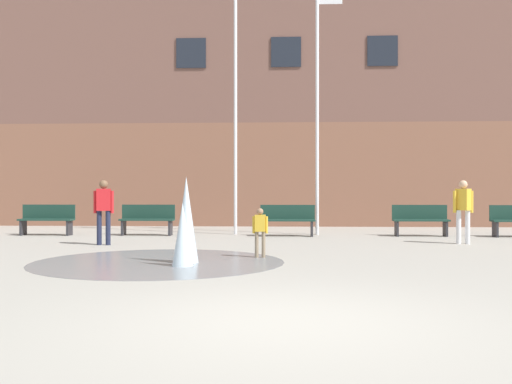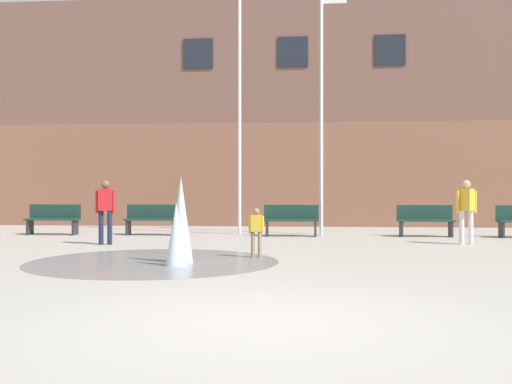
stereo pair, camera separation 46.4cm
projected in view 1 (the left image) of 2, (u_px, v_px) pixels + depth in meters
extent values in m
plane|color=#9E998E|center=(286.00, 321.00, 6.19)|extent=(100.00, 100.00, 0.00)
cube|color=brown|center=(286.00, 176.00, 24.92)|extent=(36.00, 6.00, 3.83)
cube|color=brown|center=(286.00, 74.00, 24.90)|extent=(36.00, 6.00, 4.68)
cube|color=#1E232D|center=(191.00, 53.00, 22.06)|extent=(1.10, 0.06, 1.10)
cube|color=#1E232D|center=(286.00, 52.00, 21.88)|extent=(1.10, 0.06, 1.10)
cube|color=#1E232D|center=(382.00, 51.00, 21.70)|extent=(1.10, 0.06, 1.10)
cylinder|color=gray|center=(159.00, 262.00, 11.19)|extent=(4.71, 4.71, 0.01)
cone|color=silver|center=(183.00, 234.00, 10.58)|extent=(0.38, 0.38, 1.13)
cone|color=silver|center=(186.00, 220.00, 11.07)|extent=(0.46, 0.46, 1.60)
cube|color=#28282D|center=(23.00, 228.00, 17.77)|extent=(0.06, 0.40, 0.44)
cube|color=#28282D|center=(69.00, 228.00, 17.70)|extent=(0.06, 0.40, 0.44)
cube|color=#19382D|center=(46.00, 220.00, 17.73)|extent=(1.60, 0.44, 0.05)
cube|color=#19382D|center=(49.00, 212.00, 17.93)|extent=(1.60, 0.04, 0.42)
cube|color=#28282D|center=(124.00, 228.00, 17.72)|extent=(0.06, 0.40, 0.44)
cube|color=#28282D|center=(170.00, 228.00, 17.65)|extent=(0.06, 0.40, 0.44)
cube|color=#19382D|center=(147.00, 220.00, 17.69)|extent=(1.60, 0.44, 0.05)
cube|color=#19382D|center=(148.00, 212.00, 17.89)|extent=(1.60, 0.04, 0.42)
cube|color=#28282D|center=(264.00, 229.00, 17.42)|extent=(0.06, 0.40, 0.44)
cube|color=#28282D|center=(312.00, 229.00, 17.34)|extent=(0.06, 0.40, 0.44)
cube|color=#19382D|center=(288.00, 220.00, 17.38)|extent=(1.60, 0.44, 0.05)
cube|color=#19382D|center=(288.00, 212.00, 17.58)|extent=(1.60, 0.04, 0.42)
cube|color=#28282D|center=(397.00, 229.00, 17.40)|extent=(0.06, 0.40, 0.44)
cube|color=#28282D|center=(445.00, 229.00, 17.33)|extent=(0.06, 0.40, 0.44)
cube|color=#19382D|center=(421.00, 220.00, 17.37)|extent=(1.60, 0.44, 0.05)
cube|color=#19382D|center=(419.00, 212.00, 17.56)|extent=(1.60, 0.04, 0.42)
cube|color=#28282D|center=(495.00, 229.00, 17.09)|extent=(0.06, 0.40, 0.44)
cylinder|color=silver|center=(459.00, 227.00, 14.95)|extent=(0.12, 0.12, 0.84)
cylinder|color=silver|center=(468.00, 227.00, 14.94)|extent=(0.12, 0.12, 0.84)
cube|color=gold|center=(463.00, 199.00, 14.94)|extent=(0.37, 0.39, 0.54)
sphere|color=tan|center=(463.00, 184.00, 14.94)|extent=(0.21, 0.21, 0.21)
cylinder|color=gold|center=(455.00, 202.00, 14.95)|extent=(0.08, 0.08, 0.55)
cylinder|color=gold|center=(472.00, 202.00, 14.93)|extent=(0.08, 0.08, 0.55)
cylinder|color=#1E233D|center=(99.00, 228.00, 14.63)|extent=(0.12, 0.12, 0.84)
cylinder|color=#1E233D|center=(108.00, 228.00, 14.62)|extent=(0.12, 0.12, 0.84)
cube|color=red|center=(104.00, 200.00, 14.62)|extent=(0.38, 0.28, 0.54)
sphere|color=brown|center=(104.00, 184.00, 14.62)|extent=(0.21, 0.21, 0.21)
cylinder|color=red|center=(95.00, 202.00, 14.63)|extent=(0.08, 0.08, 0.55)
cylinder|color=red|center=(112.00, 202.00, 14.61)|extent=(0.08, 0.08, 0.55)
cylinder|color=#89755B|center=(257.00, 245.00, 11.92)|extent=(0.07, 0.07, 0.52)
cylinder|color=#89755B|center=(264.00, 245.00, 11.91)|extent=(0.07, 0.07, 0.52)
cube|color=gold|center=(260.00, 223.00, 11.92)|extent=(0.21, 0.13, 0.33)
sphere|color=#997051|center=(260.00, 211.00, 11.92)|extent=(0.13, 0.13, 0.13)
cylinder|color=gold|center=(254.00, 225.00, 11.92)|extent=(0.05, 0.05, 0.34)
cylinder|color=gold|center=(267.00, 225.00, 11.91)|extent=(0.05, 0.05, 0.34)
cylinder|color=silver|center=(235.00, 103.00, 18.10)|extent=(0.10, 0.10, 7.98)
cylinder|color=silver|center=(317.00, 105.00, 17.98)|extent=(0.10, 0.10, 7.78)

